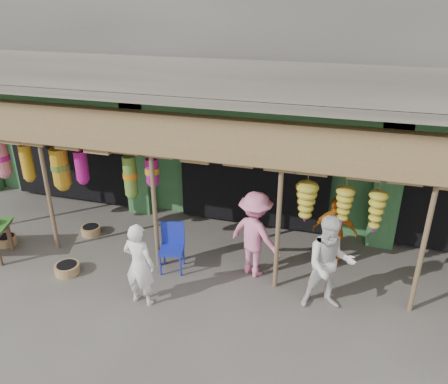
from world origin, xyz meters
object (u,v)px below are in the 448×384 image
(person_shopper, at_px, (255,235))
(person_front, at_px, (139,265))
(person_vendor, at_px, (335,232))
(blue_chair, at_px, (172,244))
(person_right, at_px, (330,264))

(person_shopper, bearing_deg, person_front, 65.10)
(person_vendor, height_order, person_shopper, person_shopper)
(blue_chair, xyz_separation_m, person_shopper, (1.68, 0.29, 0.34))
(person_right, xyz_separation_m, person_shopper, (-1.50, 0.65, -0.02))
(person_right, relative_size, person_vendor, 1.19)
(blue_chair, relative_size, person_front, 0.62)
(person_right, relative_size, person_shopper, 1.02)
(person_vendor, bearing_deg, person_shopper, 31.02)
(person_front, height_order, person_vendor, person_front)
(person_right, height_order, person_shopper, person_right)
(blue_chair, xyz_separation_m, person_vendor, (3.19, 1.08, 0.21))
(person_shopper, bearing_deg, person_right, -178.54)
(person_vendor, relative_size, person_shopper, 0.86)
(person_vendor, bearing_deg, person_front, 38.10)
(person_shopper, bearing_deg, blue_chair, 34.75)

